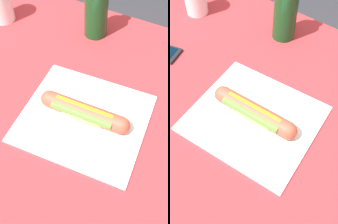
{
  "view_description": "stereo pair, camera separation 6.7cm",
  "coord_description": "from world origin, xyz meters",
  "views": [
    {
      "loc": [
        -0.23,
        0.37,
        1.32
      ],
      "look_at": [
        -0.06,
        0.03,
        0.77
      ],
      "focal_mm": 43.52,
      "sensor_mm": 36.0,
      "label": 1
    },
    {
      "loc": [
        -0.29,
        0.34,
        1.32
      ],
      "look_at": [
        -0.06,
        0.03,
        0.77
      ],
      "focal_mm": 43.52,
      "sensor_mm": 36.0,
      "label": 2
    }
  ],
  "objects": [
    {
      "name": "ground_plane",
      "position": [
        0.0,
        0.0,
        0.0
      ],
      "size": [
        6.0,
        6.0,
        0.0
      ],
      "primitive_type": "plane",
      "color": "#2D2D33",
      "rests_on": "ground"
    },
    {
      "name": "dining_table",
      "position": [
        0.0,
        0.0,
        0.6
      ],
      "size": [
        1.1,
        0.84,
        0.74
      ],
      "color": "brown",
      "rests_on": "ground"
    },
    {
      "name": "paper_wrapper",
      "position": [
        -0.06,
        0.03,
        0.75
      ],
      "size": [
        0.33,
        0.3,
        0.01
      ],
      "primitive_type": "cube",
      "rotation": [
        0.0,
        0.0,
        0.08
      ],
      "color": "white",
      "rests_on": "dining_table"
    },
    {
      "name": "hot_dog",
      "position": [
        -0.06,
        0.03,
        0.77
      ],
      "size": [
        0.24,
        0.06,
        0.05
      ],
      "color": "#DBB26B",
      "rests_on": "paper_wrapper"
    },
    {
      "name": "soda_bottle",
      "position": [
        0.06,
        -0.28,
        0.84
      ],
      "size": [
        0.07,
        0.07,
        0.22
      ],
      "color": "#14471E",
      "rests_on": "dining_table"
    },
    {
      "name": "drinking_cup",
      "position": [
        0.37,
        -0.21,
        0.81
      ],
      "size": [
        0.07,
        0.07,
        0.13
      ],
      "primitive_type": "cylinder",
      "color": "white",
      "rests_on": "dining_table"
    }
  ]
}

